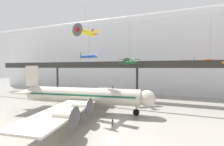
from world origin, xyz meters
TOP-DOWN VIEW (x-y plane):
  - ground_plane at (0.00, 0.00)m, footprint 260.00×260.00m
  - hangar_back_wall at (0.00, 33.45)m, footprint 140.00×3.00m
  - mezzanine_walkway at (0.00, 21.34)m, footprint 110.00×3.20m
  - ceiling_truss_beam at (0.00, 16.59)m, footprint 120.00×0.60m
  - airliner_silver_main at (-8.79, 4.65)m, footprint 31.61×36.12m
  - suspended_plane_yellow_lowwing at (-8.08, 5.46)m, footprint 7.49×6.13m
  - suspended_plane_green_biplane at (-0.99, 16.76)m, footprint 5.62×5.23m
  - suspended_plane_blue_trainer at (-13.70, 16.61)m, footprint 5.44×6.20m
  - suspended_plane_orange_highwing at (18.82, 20.85)m, footprint 7.84×9.50m
  - info_sign_pedestal at (0.33, -0.46)m, footprint 0.17×0.78m

SIDE VIEW (x-z plane):
  - ground_plane at x=0.00m, z-range 0.00..0.00m
  - info_sign_pedestal at x=0.33m, z-range -0.17..1.08m
  - airliner_silver_main at x=-8.79m, z-range -1.53..8.55m
  - mezzanine_walkway at x=0.00m, z-range 4.05..15.58m
  - suspended_plane_orange_highwing at x=18.82m, z-range 4.26..17.76m
  - suspended_plane_green_biplane at x=-0.99m, z-range 5.01..17.52m
  - suspended_plane_blue_trainer at x=-13.70m, z-range 7.57..18.39m
  - hangar_back_wall at x=0.00m, z-range 0.00..26.95m
  - suspended_plane_yellow_lowwing at x=-8.08m, z-range 13.83..20.91m
  - ceiling_truss_beam at x=0.00m, z-range 23.04..23.64m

